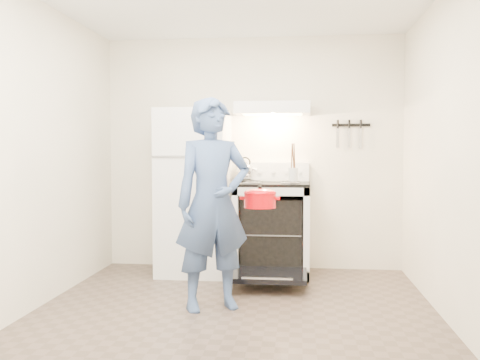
% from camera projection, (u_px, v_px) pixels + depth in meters
% --- Properties ---
extents(floor, '(3.60, 3.60, 0.00)m').
position_uv_depth(floor, '(232.00, 317.00, 4.10)').
color(floor, brown).
rests_on(floor, ground).
extents(back_wall, '(3.20, 0.02, 2.50)m').
position_uv_depth(back_wall, '(253.00, 153.00, 5.82)').
color(back_wall, '#F2E6CD').
rests_on(back_wall, ground).
extents(refrigerator, '(0.70, 0.70, 1.70)m').
position_uv_depth(refrigerator, '(194.00, 192.00, 5.55)').
color(refrigerator, white).
rests_on(refrigerator, floor).
extents(stove_body, '(0.76, 0.65, 0.92)m').
position_uv_depth(stove_body, '(272.00, 230.00, 5.51)').
color(stove_body, white).
rests_on(stove_body, floor).
extents(cooktop, '(0.76, 0.65, 0.03)m').
position_uv_depth(cooktop, '(272.00, 184.00, 5.49)').
color(cooktop, black).
rests_on(cooktop, stove_body).
extents(backsplash, '(0.76, 0.07, 0.20)m').
position_uv_depth(backsplash, '(274.00, 172.00, 5.76)').
color(backsplash, white).
rests_on(backsplash, cooktop).
extents(oven_door, '(0.70, 0.54, 0.04)m').
position_uv_depth(oven_door, '(269.00, 275.00, 4.94)').
color(oven_door, black).
rests_on(oven_door, floor).
extents(oven_rack, '(0.60, 0.52, 0.01)m').
position_uv_depth(oven_rack, '(272.00, 232.00, 5.51)').
color(oven_rack, slate).
rests_on(oven_rack, stove_body).
extents(range_hood, '(0.76, 0.50, 0.12)m').
position_uv_depth(range_hood, '(273.00, 109.00, 5.52)').
color(range_hood, white).
rests_on(range_hood, back_wall).
extents(knife_strip, '(0.40, 0.02, 0.03)m').
position_uv_depth(knife_strip, '(351.00, 125.00, 5.67)').
color(knife_strip, black).
rests_on(knife_strip, back_wall).
extents(pizza_stone, '(0.32, 0.32, 0.02)m').
position_uv_depth(pizza_stone, '(276.00, 230.00, 5.52)').
color(pizza_stone, '#8F6D4D').
rests_on(pizza_stone, oven_rack).
extents(tea_kettle, '(0.21, 0.17, 0.26)m').
position_uv_depth(tea_kettle, '(245.00, 169.00, 5.72)').
color(tea_kettle, silver).
rests_on(tea_kettle, cooktop).
extents(utensil_jar, '(0.11, 0.11, 0.13)m').
position_uv_depth(utensil_jar, '(293.00, 175.00, 5.20)').
color(utensil_jar, silver).
rests_on(utensil_jar, cooktop).
extents(person, '(0.74, 0.65, 1.70)m').
position_uv_depth(person, '(213.00, 204.00, 4.28)').
color(person, '#324B79').
rests_on(person, floor).
extents(dutch_oven, '(0.34, 0.27, 0.22)m').
position_uv_depth(dutch_oven, '(260.00, 200.00, 4.46)').
color(dutch_oven, red).
rests_on(dutch_oven, person).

